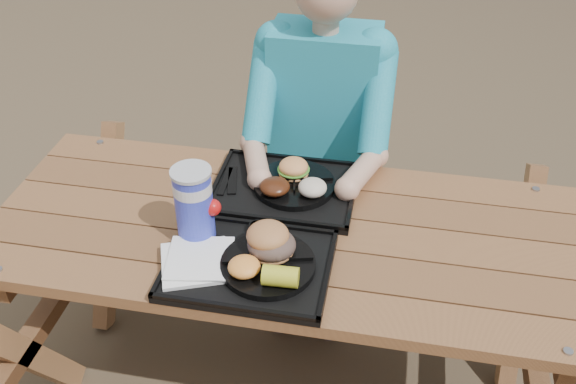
# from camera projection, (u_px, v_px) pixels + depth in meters

# --- Properties ---
(ground) EXTENTS (60.00, 60.00, 0.00)m
(ground) POSITION_uv_depth(u_px,v_px,m) (288.00, 383.00, 2.36)
(ground) COLOR #999999
(ground) RESTS_ON ground
(picnic_table) EXTENTS (1.80, 1.49, 0.75)m
(picnic_table) POSITION_uv_depth(u_px,v_px,m) (288.00, 313.00, 2.14)
(picnic_table) COLOR #999999
(picnic_table) RESTS_ON ground
(tray_near) EXTENTS (0.45, 0.35, 0.02)m
(tray_near) POSITION_uv_depth(u_px,v_px,m) (249.00, 266.00, 1.77)
(tray_near) COLOR black
(tray_near) RESTS_ON picnic_table
(tray_far) EXTENTS (0.45, 0.35, 0.02)m
(tray_far) POSITION_uv_depth(u_px,v_px,m) (284.00, 190.00, 2.05)
(tray_far) COLOR black
(tray_far) RESTS_ON picnic_table
(plate_near) EXTENTS (0.26, 0.26, 0.02)m
(plate_near) POSITION_uv_depth(u_px,v_px,m) (268.00, 265.00, 1.74)
(plate_near) COLOR black
(plate_near) RESTS_ON tray_near
(plate_far) EXTENTS (0.26, 0.26, 0.02)m
(plate_far) POSITION_uv_depth(u_px,v_px,m) (294.00, 184.00, 2.04)
(plate_far) COLOR black
(plate_far) RESTS_ON tray_far
(napkin_stack) EXTENTS (0.24, 0.24, 0.02)m
(napkin_stack) POSITION_uv_depth(u_px,v_px,m) (195.00, 261.00, 1.75)
(napkin_stack) COLOR white
(napkin_stack) RESTS_ON tray_near
(soda_cup) EXTENTS (0.11, 0.11, 0.22)m
(soda_cup) POSITION_uv_depth(u_px,v_px,m) (194.00, 205.00, 1.79)
(soda_cup) COLOR #1A28C4
(soda_cup) RESTS_ON tray_near
(condiment_bbq) EXTENTS (0.05, 0.05, 0.03)m
(condiment_bbq) POSITION_uv_depth(u_px,v_px,m) (257.00, 229.00, 1.86)
(condiment_bbq) COLOR black
(condiment_bbq) RESTS_ON tray_near
(condiment_mustard) EXTENTS (0.05, 0.05, 0.03)m
(condiment_mustard) POSITION_uv_depth(u_px,v_px,m) (280.00, 236.00, 1.83)
(condiment_mustard) COLOR gold
(condiment_mustard) RESTS_ON tray_near
(sandwich) EXTENTS (0.12, 0.12, 0.13)m
(sandwich) POSITION_uv_depth(u_px,v_px,m) (271.00, 234.00, 1.73)
(sandwich) COLOR #BA7541
(sandwich) RESTS_ON plate_near
(mac_cheese) EXTENTS (0.09, 0.09, 0.04)m
(mac_cheese) POSITION_uv_depth(u_px,v_px,m) (244.00, 267.00, 1.69)
(mac_cheese) COLOR #FFA643
(mac_cheese) RESTS_ON plate_near
(corn_cob) EXTENTS (0.10, 0.10, 0.06)m
(corn_cob) POSITION_uv_depth(u_px,v_px,m) (280.00, 276.00, 1.65)
(corn_cob) COLOR yellow
(corn_cob) RESTS_ON plate_near
(cutlery_far) EXTENTS (0.06, 0.15, 0.01)m
(cutlery_far) POSITION_uv_depth(u_px,v_px,m) (232.00, 180.00, 2.07)
(cutlery_far) COLOR black
(cutlery_far) RESTS_ON tray_far
(burger) EXTENTS (0.10, 0.10, 0.09)m
(burger) POSITION_uv_depth(u_px,v_px,m) (294.00, 163.00, 2.04)
(burger) COLOR #EC9753
(burger) RESTS_ON plate_far
(baked_beans) EXTENTS (0.09, 0.09, 0.04)m
(baked_beans) POSITION_uv_depth(u_px,v_px,m) (275.00, 187.00, 1.98)
(baked_beans) COLOR #471F0E
(baked_beans) RESTS_ON plate_far
(potato_salad) EXTENTS (0.09, 0.09, 0.05)m
(potato_salad) POSITION_uv_depth(u_px,v_px,m) (312.00, 188.00, 1.97)
(potato_salad) COLOR beige
(potato_salad) RESTS_ON plate_far
(diner) EXTENTS (0.48, 0.84, 1.28)m
(diner) POSITION_uv_depth(u_px,v_px,m) (321.00, 153.00, 2.44)
(diner) COLOR teal
(diner) RESTS_ON ground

